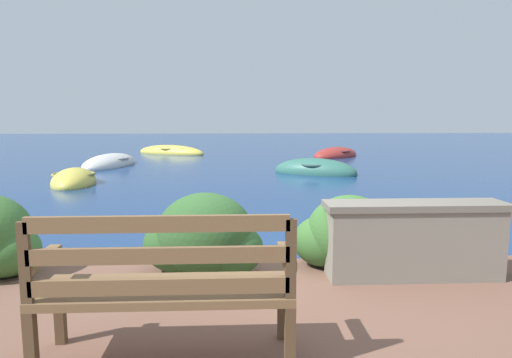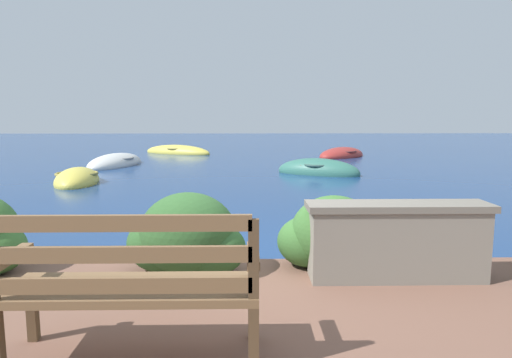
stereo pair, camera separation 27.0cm
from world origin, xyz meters
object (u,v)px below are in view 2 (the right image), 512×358
Objects in this scene: rowboat_nearest at (77,181)px; rowboat_far at (115,164)px; rowboat_outer at (342,156)px; park_bench at (131,283)px; rowboat_mid at (318,172)px; rowboat_distant at (178,152)px.

rowboat_far is at bearing -6.96° from rowboat_nearest.
rowboat_outer is at bearing -58.70° from rowboat_nearest.
rowboat_far is (-3.81, 12.98, -0.64)m from park_bench.
rowboat_outer is (8.39, 3.04, 0.00)m from rowboat_far.
rowboat_outer is at bearing -80.12° from rowboat_mid.
rowboat_nearest is at bearing 176.29° from rowboat_outer.
rowboat_mid is at bearing -85.26° from rowboat_nearest.
rowboat_far is 1.23× the size of rowboat_outer.
rowboat_nearest is 6.56m from rowboat_mid.
park_bench is 10.89m from rowboat_mid.
rowboat_outer is at bearing 13.90° from rowboat_distant.
rowboat_distant reaches higher than rowboat_nearest.
rowboat_far is (-0.22, 4.13, 0.00)m from rowboat_nearest.
park_bench is 0.56× the size of rowboat_outer.
rowboat_mid reaches higher than rowboat_nearest.
rowboat_far is at bearing -76.90° from rowboat_distant.
rowboat_distant is (-5.18, 7.37, -0.01)m from rowboat_mid.
rowboat_mid is 9.01m from rowboat_distant.
park_bench is 0.45× the size of rowboat_far.
rowboat_outer is at bearing 78.32° from park_bench.
rowboat_outer is 7.25m from rowboat_distant.
park_bench is 9.58m from rowboat_nearest.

